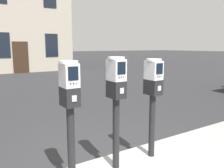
{
  "coord_description": "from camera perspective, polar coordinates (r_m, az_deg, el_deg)",
  "views": [
    {
      "loc": [
        -1.75,
        -2.6,
        1.77
      ],
      "look_at": [
        -0.14,
        -0.06,
        1.28
      ],
      "focal_mm": 36.93,
      "sensor_mm": 36.0,
      "label": 1
    }
  ],
  "objects": [
    {
      "name": "parking_meter_twin_adjacent",
      "position": [
        2.98,
        1.04,
        -2.23
      ],
      "size": [
        0.22,
        0.25,
        1.5
      ],
      "rotation": [
        0.0,
        0.0,
        -1.56
      ],
      "color": "black",
      "rests_on": "sidewalk_slab"
    },
    {
      "name": "parking_meter_near_kerb",
      "position": [
        2.7,
        -10.4,
        -4.05
      ],
      "size": [
        0.22,
        0.25,
        1.47
      ],
      "rotation": [
        0.0,
        0.0,
        -1.56
      ],
      "color": "black",
      "rests_on": "sidewalk_slab"
    },
    {
      "name": "parking_meter_end_of_row",
      "position": [
        3.38,
        10.12,
        -1.52
      ],
      "size": [
        0.22,
        0.25,
        1.46
      ],
      "rotation": [
        0.0,
        0.0,
        -1.56
      ],
      "color": "black",
      "rests_on": "sidewalk_slab"
    }
  ]
}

